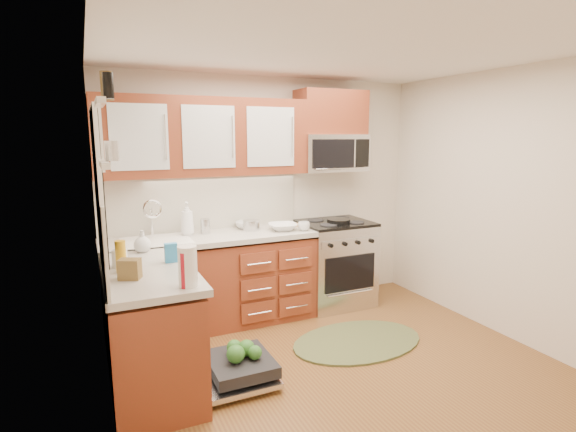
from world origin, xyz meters
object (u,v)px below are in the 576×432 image
skillet (339,221)px  stock_pot (251,225)px  rug (357,341)px  range (335,263)px  microwave (331,153)px  cutting_board (287,225)px  dishwasher (235,370)px  sink (157,254)px  bowl_a (283,227)px  bowl_b (247,225)px  paper_towel_roll (188,266)px  upper_cabinets (204,137)px  cup (304,226)px

skillet → stock_pot: stock_pot is taller
rug → skillet: skillet is taller
range → microwave: 1.23m
skillet → cutting_board: size_ratio=0.91×
dishwasher → stock_pot: 1.60m
sink → bowl_a: size_ratio=2.14×
skillet → bowl_b: 0.99m
skillet → bowl_a: skillet is taller
sink → paper_towel_roll: 1.42m
stock_pot → bowl_b: stock_pot is taller
rug → bowl_b: 1.62m
microwave → rug: size_ratio=0.60×
upper_cabinets → sink: bearing=-163.6°
sink → rug: (1.63, -0.94, -0.79)m
bowl_a → cup: 0.22m
rug → cup: (-0.18, 0.77, 0.96)m
cutting_board → cup: size_ratio=2.34×
microwave → bowl_a: microwave is taller
skillet → cutting_board: (-0.52, 0.20, -0.04)m
microwave → sink: bearing=-176.1°
bowl_b → rug: bearing=-58.9°
cutting_board → cup: cup is taller
microwave → cutting_board: (-0.54, -0.02, -0.77)m
rug → cutting_board: (-0.24, 1.05, 0.92)m
sink → bowl_a: 1.27m
bowl_b → cup: 0.61m
microwave → dishwasher: size_ratio=1.09×
range → bowl_b: (-0.98, 0.17, 0.49)m
bowl_a → bowl_b: (-0.31, 0.24, 0.00)m
dishwasher → paper_towel_roll: 1.07m
range → sink: size_ratio=1.53×
cutting_board → sink: bearing=-175.4°
microwave → skillet: microwave is taller
range → rug: bearing=-107.6°
range → sink: (-1.93, -0.01, 0.33)m
microwave → cup: size_ratio=6.42×
upper_cabinets → range: bearing=-5.9°
sink → bowl_a: bearing=-2.7°
microwave → bowl_b: bearing=177.1°
microwave → bowl_b: (-0.98, 0.05, -0.74)m
microwave → paper_towel_roll: bearing=-141.6°
upper_cabinets → sink: (-0.52, -0.16, -1.07)m
cutting_board → skillet: bearing=-20.7°
range → bowl_a: (-0.67, -0.07, 0.49)m
rug → cup: 1.24m
microwave → sink: (-1.93, -0.13, -0.90)m
rug → bowl_a: size_ratio=4.38×
stock_pot → bowl_a: 0.33m
microwave → dishwasher: 2.55m
upper_cabinets → paper_towel_roll: (-0.52, -1.55, -0.82)m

